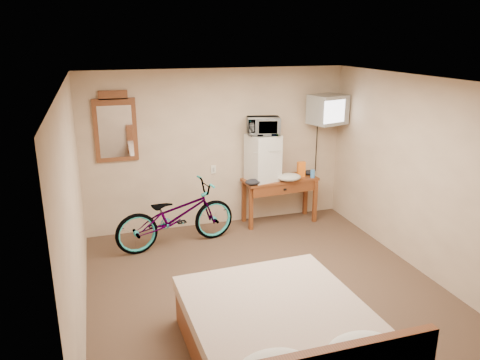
% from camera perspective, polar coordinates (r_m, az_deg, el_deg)
% --- Properties ---
extents(room, '(4.60, 4.64, 2.50)m').
position_cam_1_polar(room, '(5.31, 3.59, -1.69)').
color(room, '#462F23').
rests_on(room, ground).
extents(desk, '(1.24, 0.54, 0.75)m').
position_cam_1_polar(desk, '(7.62, 4.97, -0.83)').
color(desk, brown).
rests_on(desk, floor).
extents(mini_fridge, '(0.54, 0.52, 0.74)m').
position_cam_1_polar(mini_fridge, '(7.42, 2.80, 2.75)').
color(mini_fridge, silver).
rests_on(mini_fridge, desk).
extents(microwave, '(0.56, 0.44, 0.27)m').
position_cam_1_polar(microwave, '(7.31, 2.86, 6.60)').
color(microwave, silver).
rests_on(microwave, mini_fridge).
extents(snack_bag, '(0.13, 0.08, 0.25)m').
position_cam_1_polar(snack_bag, '(7.70, 7.46, 1.30)').
color(snack_bag, orange).
rests_on(snack_bag, desk).
extents(blue_cup, '(0.07, 0.07, 0.13)m').
position_cam_1_polar(blue_cup, '(7.70, 8.85, 0.77)').
color(blue_cup, '#428BE0').
rests_on(blue_cup, desk).
extents(cloth_cream, '(0.38, 0.30, 0.12)m').
position_cam_1_polar(cloth_cream, '(7.48, 6.03, 0.34)').
color(cloth_cream, beige).
rests_on(cloth_cream, desk).
extents(cloth_dark_a, '(0.24, 0.18, 0.09)m').
position_cam_1_polar(cloth_dark_a, '(7.24, 1.57, -0.25)').
color(cloth_dark_a, black).
rests_on(cloth_dark_a, desk).
extents(cloth_dark_b, '(0.18, 0.14, 0.08)m').
position_cam_1_polar(cloth_dark_b, '(7.85, 8.46, 0.93)').
color(cloth_dark_b, black).
rests_on(cloth_dark_b, desk).
extents(crt_television, '(0.64, 0.67, 0.46)m').
position_cam_1_polar(crt_television, '(7.68, 10.63, 8.45)').
color(crt_television, black).
rests_on(crt_television, room).
extents(wall_mirror, '(0.61, 0.04, 1.04)m').
position_cam_1_polar(wall_mirror, '(7.08, -14.95, 6.18)').
color(wall_mirror, brown).
rests_on(wall_mirror, room).
extents(bicycle, '(1.87, 0.93, 0.94)m').
position_cam_1_polar(bicycle, '(6.86, -7.82, -4.30)').
color(bicycle, black).
rests_on(bicycle, floor).
extents(bed, '(1.71, 2.22, 0.90)m').
position_cam_1_polar(bed, '(4.52, 5.82, -19.22)').
color(bed, brown).
rests_on(bed, floor).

